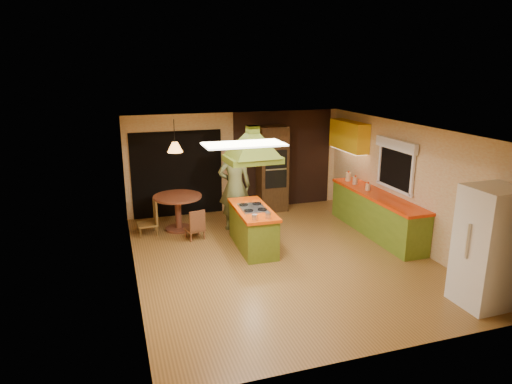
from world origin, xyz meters
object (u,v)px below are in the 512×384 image
object	(u,v)px
kitchen_island	(253,228)
dining_table	(178,206)
refrigerator	(489,247)
canister_large	(348,177)
man	(235,186)
wall_oven	(272,169)

from	to	relation	value
kitchen_island	dining_table	bearing A→B (deg)	132.32
refrigerator	kitchen_island	bearing A→B (deg)	129.00
dining_table	canister_large	world-z (taller)	canister_large
man	kitchen_island	bearing A→B (deg)	100.94
refrigerator	wall_oven	world-z (taller)	wall_oven
dining_table	canister_large	bearing A→B (deg)	-5.19
kitchen_island	refrigerator	bearing A→B (deg)	-48.02
kitchen_island	dining_table	xyz separation A→B (m)	(-1.29, 1.52, 0.14)
kitchen_island	man	world-z (taller)	man
kitchen_island	man	bearing A→B (deg)	94.47
man	dining_table	bearing A→B (deg)	-6.36
man	canister_large	size ratio (longest dim) A/B	9.95
kitchen_island	man	size ratio (longest dim) A/B	0.85
man	wall_oven	bearing A→B (deg)	-131.09
dining_table	canister_large	size ratio (longest dim) A/B	5.34
man	refrigerator	distance (m)	5.26
man	refrigerator	bearing A→B (deg)	130.51
canister_large	wall_oven	bearing A→B (deg)	143.93
dining_table	canister_large	xyz separation A→B (m)	(4.07, -0.37, 0.45)
canister_large	refrigerator	bearing A→B (deg)	-90.53
man	dining_table	size ratio (longest dim) A/B	1.87
wall_oven	canister_large	xyz separation A→B (m)	(1.55, -1.13, -0.06)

